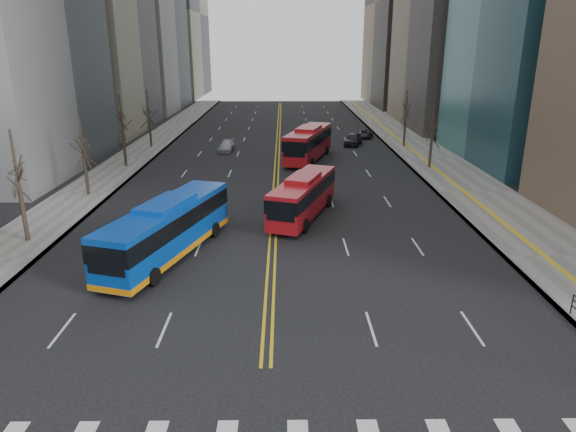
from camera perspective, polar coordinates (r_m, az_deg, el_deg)
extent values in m
cube|color=gray|center=(61.08, 15.53, 6.23)|extent=(7.00, 130.00, 0.15)
cube|color=gray|center=(61.21, -16.94, 6.13)|extent=(5.00, 130.00, 0.15)
cube|color=gold|center=(68.57, -1.29, 8.10)|extent=(0.15, 100.00, 0.01)
cube|color=gold|center=(68.57, -0.95, 8.10)|extent=(0.15, 100.00, 0.01)
cube|color=gray|center=(140.87, -13.61, 21.04)|extent=(18.00, 30.00, 40.00)
cube|color=brown|center=(119.21, 14.28, 22.06)|extent=(18.00, 30.00, 42.00)
cylinder|color=black|center=(27.90, 29.01, -8.57)|extent=(0.06, 0.06, 1.00)
cylinder|color=#30251D|center=(37.09, -27.30, 0.22)|extent=(0.28, 0.28, 3.90)
cylinder|color=#30251D|center=(46.82, -21.49, 4.24)|extent=(0.28, 0.28, 3.60)
cylinder|color=#30251D|center=(56.95, -17.73, 7.17)|extent=(0.28, 0.28, 4.00)
cylinder|color=#30251D|center=(67.40, -15.06, 8.94)|extent=(0.28, 0.28, 3.80)
cylinder|color=#30251D|center=(55.64, 15.55, 6.86)|extent=(0.28, 0.28, 3.50)
cylinder|color=#30251D|center=(67.06, 12.82, 9.04)|extent=(0.28, 0.28, 3.75)
cube|color=#0B40AE|center=(31.63, -13.23, -1.37)|extent=(6.01, 12.28, 2.87)
cube|color=black|center=(31.45, -13.31, -0.40)|extent=(6.08, 12.31, 1.03)
cube|color=#0B40AE|center=(31.16, -13.44, 1.29)|extent=(3.19, 4.64, 0.40)
cube|color=orange|center=(32.06, -13.07, -3.44)|extent=(6.08, 12.31, 0.35)
cylinder|color=black|center=(29.76, -18.85, -5.83)|extent=(0.59, 1.04, 1.00)
cylinder|color=black|center=(28.44, -14.68, -6.57)|extent=(0.59, 1.04, 1.00)
cylinder|color=black|center=(35.81, -11.80, -1.11)|extent=(0.59, 1.04, 1.00)
cylinder|color=black|center=(34.71, -8.14, -1.53)|extent=(0.59, 1.04, 1.00)
cube|color=#A71119|center=(38.02, 1.70, 2.21)|extent=(5.45, 10.20, 2.56)
cube|color=black|center=(37.87, 1.71, 2.97)|extent=(5.52, 10.24, 0.93)
cube|color=#A71119|center=(37.66, 1.72, 4.23)|extent=(2.88, 3.91, 0.40)
cylinder|color=black|center=(35.81, -1.57, -0.71)|extent=(0.61, 1.04, 1.00)
cylinder|color=black|center=(35.13, 1.91, -1.10)|extent=(0.61, 1.04, 1.00)
cylinder|color=black|center=(41.59, 1.49, 2.01)|extent=(0.61, 1.04, 1.00)
cylinder|color=black|center=(41.00, 4.53, 1.72)|extent=(0.61, 1.04, 1.00)
cube|color=#A71119|center=(58.04, 2.28, 8.10)|extent=(5.95, 12.01, 3.07)
cube|color=black|center=(57.94, 2.29, 8.67)|extent=(6.02, 12.05, 1.09)
cube|color=#A71119|center=(57.77, 2.30, 9.69)|extent=(3.23, 4.55, 0.40)
cylinder|color=black|center=(55.09, -0.05, 6.09)|extent=(0.58, 1.04, 1.00)
cylinder|color=black|center=(54.42, 2.66, 5.92)|extent=(0.58, 1.04, 1.00)
cylinder|color=black|center=(62.20, 1.92, 7.50)|extent=(0.58, 1.04, 1.00)
cylinder|color=black|center=(61.60, 4.34, 7.35)|extent=(0.58, 1.04, 1.00)
imported|color=white|center=(40.28, -13.12, 1.22)|extent=(1.42, 4.03, 1.32)
imported|color=black|center=(67.59, 7.26, 8.47)|extent=(3.18, 4.89, 1.55)
imported|color=#A1A1A6|center=(63.56, -6.87, 7.70)|extent=(1.90, 4.17, 1.18)
imported|color=black|center=(73.40, 8.59, 9.02)|extent=(2.79, 4.33, 1.11)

